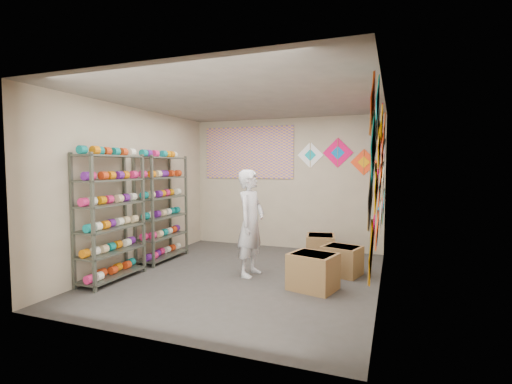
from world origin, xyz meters
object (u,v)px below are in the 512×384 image
at_px(carton_b, 342,260).
at_px(carton_c, 320,248).
at_px(carton_a, 313,272).
at_px(shelf_rack_back, 162,208).
at_px(shopkeeper, 251,223).
at_px(shelf_rack_front, 111,217).

bearing_deg(carton_b, carton_c, 139.60).
xyz_separation_m(carton_a, carton_b, (0.28, 0.85, -0.02)).
relative_size(shelf_rack_back, carton_b, 3.42).
height_order(shopkeeper, carton_c, shopkeeper).
bearing_deg(shelf_rack_front, shelf_rack_back, 90.00).
xyz_separation_m(shelf_rack_front, shopkeeper, (1.86, 0.97, -0.12)).
xyz_separation_m(shopkeeper, carton_b, (1.34, 0.52, -0.60)).
height_order(shopkeeper, carton_a, shopkeeper).
relative_size(carton_a, carton_c, 1.11).
height_order(shelf_rack_front, shopkeeper, shelf_rack_front).
xyz_separation_m(shelf_rack_back, shopkeeper, (1.86, -0.33, -0.12)).
xyz_separation_m(shelf_rack_back, carton_a, (2.92, -0.66, -0.70)).
relative_size(shelf_rack_front, shelf_rack_back, 1.00).
distance_m(shopkeeper, carton_a, 1.25).
bearing_deg(shopkeeper, shelf_rack_back, 85.05).
bearing_deg(carton_a, carton_c, 111.65).
distance_m(shelf_rack_back, carton_a, 3.07).
bearing_deg(carton_a, carton_b, 86.32).
bearing_deg(carton_c, carton_a, -93.15).
distance_m(shelf_rack_front, carton_b, 3.60).
bearing_deg(shelf_rack_back, carton_b, 3.45).
bearing_deg(shelf_rack_front, shopkeeper, 27.63).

